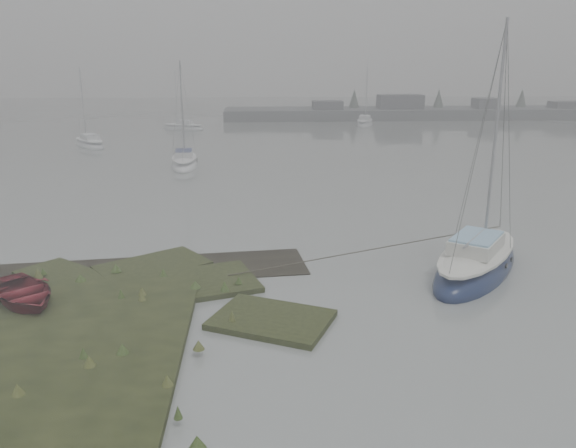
# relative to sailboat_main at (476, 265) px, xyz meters

# --- Properties ---
(ground) EXTENTS (160.00, 160.00, 0.00)m
(ground) POSITION_rel_sailboat_main_xyz_m (-8.44, 26.65, -0.31)
(ground) COLOR slate
(ground) RESTS_ON ground
(far_shoreline) EXTENTS (60.00, 8.00, 4.15)m
(far_shoreline) POSITION_rel_sailboat_main_xyz_m (18.40, 58.55, 0.54)
(far_shoreline) COLOR #4C4F51
(far_shoreline) RESTS_ON ground
(sailboat_main) EXTENTS (6.13, 7.06, 10.01)m
(sailboat_main) POSITION_rel_sailboat_main_xyz_m (0.00, 0.00, 0.00)
(sailboat_main) COLOR #111B3E
(sailboat_main) RESTS_ON ground
(sailboat_white) EXTENTS (2.42, 6.10, 8.42)m
(sailboat_white) POSITION_rel_sailboat_main_xyz_m (-13.77, 23.14, -0.05)
(sailboat_white) COLOR silver
(sailboat_white) RESTS_ON ground
(sailboat_far_a) EXTENTS (4.68, 5.57, 7.82)m
(sailboat_far_a) POSITION_rel_sailboat_main_xyz_m (-23.87, 33.92, -0.07)
(sailboat_far_a) COLOR silver
(sailboat_far_a) RESTS_ON ground
(sailboat_far_b) EXTENTS (3.54, 6.02, 8.07)m
(sailboat_far_b) POSITION_rel_sailboat_main_xyz_m (5.31, 50.15, -0.06)
(sailboat_far_b) COLOR #AFB3BA
(sailboat_far_b) RESTS_ON ground
(sailboat_far_c) EXTENTS (5.40, 3.29, 7.24)m
(sailboat_far_c) POSITION_rel_sailboat_main_xyz_m (-16.72, 46.86, -0.09)
(sailboat_far_c) COLOR #A6ACB0
(sailboat_far_c) RESTS_ON ground
(dinghy) EXTENTS (4.00, 4.15, 0.70)m
(dinghy) POSITION_rel_sailboat_main_xyz_m (-15.98, -2.35, 0.26)
(dinghy) COLOR #5F0E16
(dinghy) RESTS_ON marsh_bank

